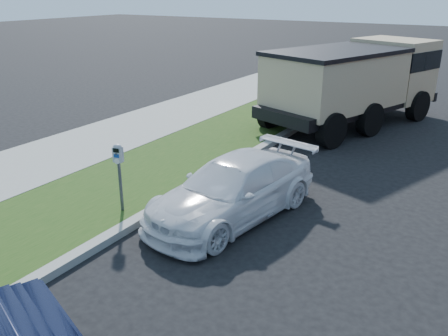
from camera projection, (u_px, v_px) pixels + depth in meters
The scene contains 5 objects.
ground at pixel (261, 252), 8.47m from camera, with size 120.00×120.00×0.00m, color black.
streetside at pixel (112, 160), 12.77m from camera, with size 6.12×50.00×0.15m.
parking_meter at pixel (119, 163), 9.40m from camera, with size 0.22×0.17×1.42m.
white_wagon at pixel (233, 188), 9.61m from camera, with size 1.70×4.18×1.21m, color white.
dump_truck at pixel (357, 79), 16.01m from camera, with size 4.63×7.37×2.72m.
Camera 1 is at (3.30, -6.64, 4.41)m, focal length 38.00 mm.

